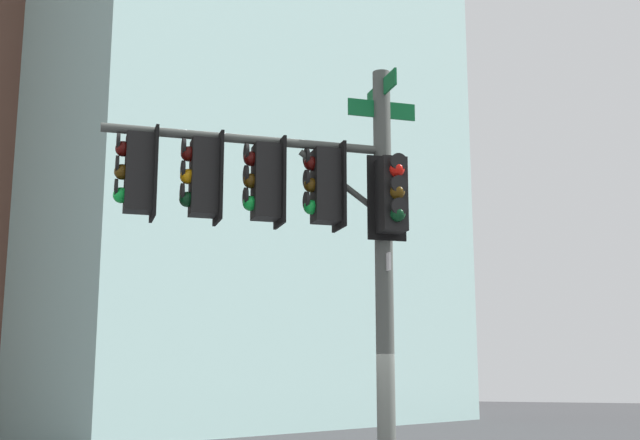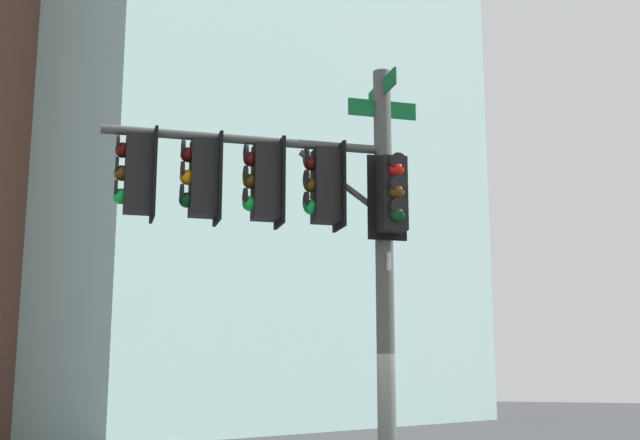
% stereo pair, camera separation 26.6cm
% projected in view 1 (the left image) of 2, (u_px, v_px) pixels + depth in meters
% --- Properties ---
extents(signal_pole_assembly, '(2.93, 3.41, 6.43)m').
position_uv_depth(signal_pole_assembly, '(302.00, 214.00, 11.08)').
color(signal_pole_assembly, '#4C514C').
rests_on(signal_pole_assembly, ground_plane).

